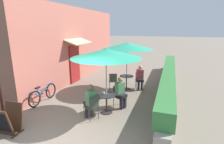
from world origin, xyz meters
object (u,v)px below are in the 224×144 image
at_px(patio_table_mid, 126,80).
at_px(seated_patron_mid_left, 140,76).
at_px(patio_umbrella_mid, 127,46).
at_px(seated_patron_near_left, 90,100).
at_px(coffee_cup_near, 104,93).
at_px(menu_board, 8,120).
at_px(bicycle_leaning, 43,94).
at_px(cafe_chair_mid_right, 113,80).
at_px(patio_umbrella_near, 106,53).
at_px(patio_table_near, 107,100).
at_px(seated_patron_near_right, 121,91).
at_px(cafe_chair_mid_left, 140,79).
at_px(coffee_cup_mid, 127,76).
at_px(cafe_chair_near_right, 119,94).
at_px(cafe_chair_near_left, 92,106).

height_order(patio_table_mid, seated_patron_mid_left, seated_patron_mid_left).
bearing_deg(patio_umbrella_mid, patio_table_mid, 104.04).
distance_m(seated_patron_near_left, coffee_cup_near, 0.65).
bearing_deg(menu_board, bicycle_leaning, 101.70).
relative_size(seated_patron_mid_left, cafe_chair_mid_right, 1.44).
bearing_deg(bicycle_leaning, patio_table_mid, 42.20).
bearing_deg(patio_umbrella_near, patio_table_near, 0.00).
height_order(seated_patron_near_left, seated_patron_mid_left, same).
bearing_deg(patio_umbrella_near, seated_patron_mid_left, 76.04).
xyz_separation_m(seated_patron_near_right, cafe_chair_mid_left, (0.31, 2.44, -0.17)).
height_order(seated_patron_mid_left, coffee_cup_mid, seated_patron_mid_left).
bearing_deg(patio_table_near, bicycle_leaning, 179.89).
relative_size(cafe_chair_mid_left, seated_patron_mid_left, 0.70).
bearing_deg(cafe_chair_near_right, cafe_chair_mid_left, -159.47).
height_order(cafe_chair_near_left, patio_umbrella_mid, patio_umbrella_mid).
bearing_deg(cafe_chair_mid_left, patio_umbrella_mid, 6.38).
xyz_separation_m(patio_umbrella_near, coffee_cup_near, (-0.11, 0.02, -1.47)).
xyz_separation_m(cafe_chair_near_left, coffee_cup_near, (0.17, 0.65, 0.24)).
bearing_deg(cafe_chair_near_left, coffee_cup_mid, 23.26).
bearing_deg(bicycle_leaning, cafe_chair_mid_right, 45.63).
bearing_deg(seated_patron_near_right, cafe_chair_near_left, 1.72).
bearing_deg(seated_patron_mid_left, cafe_chair_near_right, 59.51).
distance_m(cafe_chair_near_right, menu_board, 3.82).
bearing_deg(patio_table_mid, patio_table_near, -91.40).
height_order(seated_patron_near_right, patio_umbrella_mid, patio_umbrella_mid).
relative_size(patio_table_mid, cafe_chair_mid_left, 0.82).
distance_m(patio_table_mid, cafe_chair_mid_left, 0.69).
xyz_separation_m(patio_umbrella_near, coffee_cup_mid, (0.11, 2.56, -1.47)).
height_order(patio_umbrella_near, seated_patron_near_left, patio_umbrella_near).
relative_size(seated_patron_mid_left, bicycle_leaning, 0.74).
bearing_deg(cafe_chair_mid_right, coffee_cup_mid, -7.14).
bearing_deg(patio_umbrella_mid, bicycle_leaning, -137.30).
bearing_deg(coffee_cup_near, patio_table_mid, 86.34).
distance_m(cafe_chair_mid_right, menu_board, 4.91).
distance_m(patio_umbrella_near, bicycle_leaning, 3.42).
bearing_deg(cafe_chair_near_right, coffee_cup_near, -1.99).
bearing_deg(seated_patron_mid_left, bicycle_leaning, 19.50).
distance_m(patio_umbrella_near, coffee_cup_mid, 2.95).
bearing_deg(cafe_chair_mid_right, patio_umbrella_mid, 6.38).
relative_size(coffee_cup_near, cafe_chair_mid_left, 0.10).
height_order(cafe_chair_near_left, cafe_chair_mid_right, same).
bearing_deg(cafe_chair_mid_left, coffee_cup_near, 55.74).
height_order(seated_patron_near_left, seated_patron_near_right, same).
height_order(patio_umbrella_near, seated_patron_near_right, patio_umbrella_near).
height_order(patio_table_near, bicycle_leaning, bicycle_leaning).
distance_m(cafe_chair_near_left, seated_patron_near_left, 0.20).
bearing_deg(bicycle_leaning, patio_table_near, -0.60).
bearing_deg(cafe_chair_mid_left, menu_board, 40.42).
bearing_deg(seated_patron_near_left, patio_umbrella_mid, 22.58).
distance_m(cafe_chair_near_left, patio_table_mid, 3.36).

